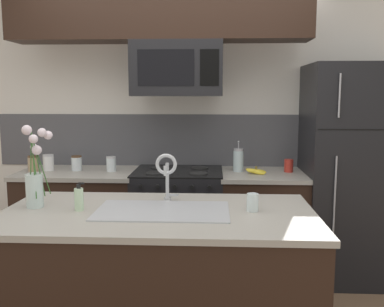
# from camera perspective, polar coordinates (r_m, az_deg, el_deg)

# --- Properties ---
(rear_partition) EXTENTS (5.20, 0.10, 2.60)m
(rear_partition) POSITION_cam_1_polar(r_m,az_deg,el_deg) (4.01, 2.85, 3.97)
(rear_partition) COLOR silver
(rear_partition) RESTS_ON ground
(splash_band) EXTENTS (3.43, 0.01, 0.48)m
(splash_band) POSITION_cam_1_polar(r_m,az_deg,el_deg) (3.98, -1.49, 1.77)
(splash_band) COLOR #4C4C51
(splash_band) RESTS_ON rear_partition
(back_counter_left) EXTENTS (1.02, 0.65, 0.91)m
(back_counter_left) POSITION_cam_1_polar(r_m,az_deg,el_deg) (3.97, -14.67, -8.74)
(back_counter_left) COLOR black
(back_counter_left) RESTS_ON ground
(back_counter_right) EXTENTS (0.73, 0.65, 0.91)m
(back_counter_right) POSITION_cam_1_polar(r_m,az_deg,el_deg) (3.81, 9.30, -9.27)
(back_counter_right) COLOR black
(back_counter_right) RESTS_ON ground
(stove_range) EXTENTS (0.76, 0.64, 0.93)m
(stove_range) POSITION_cam_1_polar(r_m,az_deg,el_deg) (3.80, -1.83, -9.14)
(stove_range) COLOR black
(stove_range) RESTS_ON ground
(microwave) EXTENTS (0.74, 0.40, 0.44)m
(microwave) POSITION_cam_1_polar(r_m,az_deg,el_deg) (3.61, -1.95, 11.18)
(microwave) COLOR black
(upper_cabinet_band) EXTENTS (2.44, 0.34, 0.60)m
(upper_cabinet_band) POSITION_cam_1_polar(r_m,az_deg,el_deg) (3.67, -4.43, 19.33)
(upper_cabinet_band) COLOR black
(refrigerator) EXTENTS (0.81, 0.74, 1.82)m
(refrigerator) POSITION_cam_1_polar(r_m,az_deg,el_deg) (3.88, 20.55, -2.46)
(refrigerator) COLOR black
(refrigerator) RESTS_ON ground
(storage_jar_tall) EXTENTS (0.09, 0.09, 0.14)m
(storage_jar_tall) POSITION_cam_1_polar(r_m,az_deg,el_deg) (3.97, -20.44, -1.24)
(storage_jar_tall) COLOR #997F5B
(storage_jar_tall) RESTS_ON back_counter_left
(storage_jar_medium) EXTENTS (0.09, 0.09, 0.14)m
(storage_jar_medium) POSITION_cam_1_polar(r_m,az_deg,el_deg) (3.95, -18.60, -1.15)
(storage_jar_medium) COLOR silver
(storage_jar_medium) RESTS_ON back_counter_left
(storage_jar_short) EXTENTS (0.09, 0.09, 0.13)m
(storage_jar_short) POSITION_cam_1_polar(r_m,az_deg,el_deg) (3.88, -15.13, -1.25)
(storage_jar_short) COLOR silver
(storage_jar_short) RESTS_ON back_counter_left
(storage_jar_squat) EXTENTS (0.08, 0.08, 0.13)m
(storage_jar_squat) POSITION_cam_1_polar(r_m,az_deg,el_deg) (3.78, -10.72, -1.38)
(storage_jar_squat) COLOR silver
(storage_jar_squat) RESTS_ON back_counter_left
(banana_bunch) EXTENTS (0.19, 0.12, 0.08)m
(banana_bunch) POSITION_cam_1_polar(r_m,az_deg,el_deg) (3.63, 8.54, -2.37)
(banana_bunch) COLOR yellow
(banana_bunch) RESTS_ON back_counter_right
(french_press) EXTENTS (0.09, 0.09, 0.27)m
(french_press) POSITION_cam_1_polar(r_m,az_deg,el_deg) (3.73, 6.19, -0.87)
(french_press) COLOR silver
(french_press) RESTS_ON back_counter_right
(coffee_tin) EXTENTS (0.08, 0.08, 0.11)m
(coffee_tin) POSITION_cam_1_polar(r_m,az_deg,el_deg) (3.77, 12.76, -1.59)
(coffee_tin) COLOR #B22D23
(coffee_tin) RESTS_ON back_counter_right
(island_counter) EXTENTS (1.80, 0.92, 0.91)m
(island_counter) POSITION_cam_1_polar(r_m,az_deg,el_deg) (2.64, -4.51, -17.24)
(island_counter) COLOR black
(island_counter) RESTS_ON ground
(kitchen_sink) EXTENTS (0.76, 0.44, 0.16)m
(kitchen_sink) POSITION_cam_1_polar(r_m,az_deg,el_deg) (2.50, -3.93, -9.23)
(kitchen_sink) COLOR #ADAFB5
(kitchen_sink) RESTS_ON island_counter
(sink_faucet) EXTENTS (0.14, 0.14, 0.31)m
(sink_faucet) POSITION_cam_1_polar(r_m,az_deg,el_deg) (2.64, -3.41, -2.30)
(sink_faucet) COLOR #B7BABF
(sink_faucet) RESTS_ON island_counter
(dish_soap_bottle) EXTENTS (0.06, 0.05, 0.16)m
(dish_soap_bottle) POSITION_cam_1_polar(r_m,az_deg,el_deg) (2.56, -14.84, -5.86)
(dish_soap_bottle) COLOR beige
(dish_soap_bottle) RESTS_ON island_counter
(drinking_glass) EXTENTS (0.07, 0.07, 0.10)m
(drinking_glass) POSITION_cam_1_polar(r_m,az_deg,el_deg) (2.49, 8.08, -6.47)
(drinking_glass) COLOR silver
(drinking_glass) RESTS_ON island_counter
(flower_vase) EXTENTS (0.15, 0.17, 0.49)m
(flower_vase) POSITION_cam_1_polar(r_m,az_deg,el_deg) (2.69, -20.18, -3.17)
(flower_vase) COLOR silver
(flower_vase) RESTS_ON island_counter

